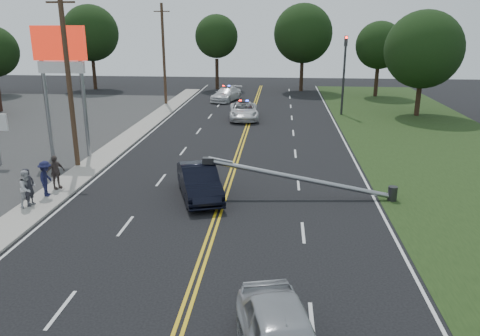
# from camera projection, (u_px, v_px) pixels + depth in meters

# --- Properties ---
(ground) EXTENTS (120.00, 120.00, 0.00)m
(ground) POSITION_uv_depth(u_px,v_px,m) (196.00, 280.00, 15.49)
(ground) COLOR black
(ground) RESTS_ON ground
(sidewalk) EXTENTS (1.80, 70.00, 0.12)m
(sidewalk) POSITION_uv_depth(u_px,v_px,m) (77.00, 177.00, 25.68)
(sidewalk) COLOR #9C968D
(sidewalk) RESTS_ON ground
(centerline_yellow) EXTENTS (0.36, 80.00, 0.00)m
(centerline_yellow) POSITION_uv_depth(u_px,v_px,m) (229.00, 182.00, 25.00)
(centerline_yellow) COLOR gold
(centerline_yellow) RESTS_ON ground
(pylon_sign) EXTENTS (3.20, 0.35, 8.00)m
(pylon_sign) POSITION_uv_depth(u_px,v_px,m) (61.00, 60.00, 27.89)
(pylon_sign) COLOR gray
(pylon_sign) RESTS_ON ground
(traffic_signal) EXTENTS (0.28, 0.41, 7.05)m
(traffic_signal) POSITION_uv_depth(u_px,v_px,m) (344.00, 68.00, 42.08)
(traffic_signal) COLOR #2D2D30
(traffic_signal) RESTS_ON ground
(fallen_streetlight) EXTENTS (9.36, 0.44, 1.91)m
(fallen_streetlight) POSITION_uv_depth(u_px,v_px,m) (311.00, 180.00, 22.48)
(fallen_streetlight) COLOR #2D2D30
(fallen_streetlight) RESTS_ON ground
(utility_pole_mid) EXTENTS (1.60, 0.28, 10.00)m
(utility_pole_mid) POSITION_uv_depth(u_px,v_px,m) (69.00, 80.00, 26.15)
(utility_pole_mid) COLOR #382619
(utility_pole_mid) RESTS_ON ground
(utility_pole_far) EXTENTS (1.60, 0.28, 10.00)m
(utility_pole_far) POSITION_uv_depth(u_px,v_px,m) (164.00, 54.00, 47.07)
(utility_pole_far) COLOR #382619
(utility_pole_far) RESTS_ON ground
(tree_5) EXTENTS (6.82, 6.82, 10.32)m
(tree_5) POSITION_uv_depth(u_px,v_px,m) (91.00, 33.00, 57.70)
(tree_5) COLOR black
(tree_5) RESTS_ON ground
(tree_6) EXTENTS (5.32, 5.32, 9.18)m
(tree_6) POSITION_uv_depth(u_px,v_px,m) (216.00, 36.00, 58.06)
(tree_6) COLOR black
(tree_6) RESTS_ON ground
(tree_7) EXTENTS (7.03, 7.03, 10.41)m
(tree_7) POSITION_uv_depth(u_px,v_px,m) (303.00, 34.00, 56.23)
(tree_7) COLOR black
(tree_7) RESTS_ON ground
(tree_8) EXTENTS (5.29, 5.29, 8.37)m
(tree_8) POSITION_uv_depth(u_px,v_px,m) (379.00, 45.00, 52.43)
(tree_8) COLOR black
(tree_8) RESTS_ON ground
(tree_9) EXTENTS (6.79, 6.79, 9.28)m
(tree_9) POSITION_uv_depth(u_px,v_px,m) (424.00, 50.00, 41.14)
(tree_9) COLOR black
(tree_9) RESTS_ON ground
(crashed_sedan) EXTENTS (3.12, 5.09, 1.59)m
(crashed_sedan) POSITION_uv_depth(u_px,v_px,m) (199.00, 182.00, 22.64)
(crashed_sedan) COLOR black
(crashed_sedan) RESTS_ON ground
(emergency_a) EXTENTS (2.92, 5.48, 1.46)m
(emergency_a) POSITION_uv_depth(u_px,v_px,m) (244.00, 111.00, 41.07)
(emergency_a) COLOR silver
(emergency_a) RESTS_ON ground
(emergency_b) EXTENTS (3.40, 5.43, 1.47)m
(emergency_b) POSITION_uv_depth(u_px,v_px,m) (226.00, 94.00, 50.58)
(emergency_b) COLOR silver
(emergency_b) RESTS_ON ground
(bystander_a) EXTENTS (0.48, 0.68, 1.76)m
(bystander_a) POSITION_uv_depth(u_px,v_px,m) (29.00, 187.00, 21.28)
(bystander_a) COLOR #23232A
(bystander_a) RESTS_ON sidewalk
(bystander_b) EXTENTS (0.95, 1.04, 1.72)m
(bystander_b) POSITION_uv_depth(u_px,v_px,m) (27.00, 188.00, 21.18)
(bystander_b) COLOR #B8B8BD
(bystander_b) RESTS_ON sidewalk
(bystander_c) EXTENTS (0.85, 1.23, 1.74)m
(bystander_c) POSITION_uv_depth(u_px,v_px,m) (46.00, 178.00, 22.48)
(bystander_c) COLOR #181A3C
(bystander_c) RESTS_ON sidewalk
(bystander_d) EXTENTS (0.91, 1.08, 1.73)m
(bystander_d) POSITION_uv_depth(u_px,v_px,m) (55.00, 172.00, 23.44)
(bystander_d) COLOR #534642
(bystander_d) RESTS_ON sidewalk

